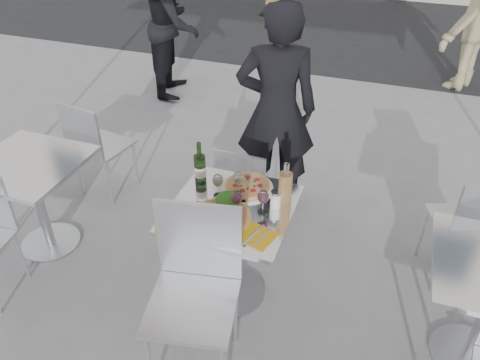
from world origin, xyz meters
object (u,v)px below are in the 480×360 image
(salad_plate, at_px, (228,201))
(sugar_shaker, at_px, (276,199))
(side_chair_lfar, at_px, (94,142))
(wineglass_red_b, at_px, (263,198))
(wineglass_white_a, at_px, (218,181))
(napkin_right, at_px, (257,236))
(side_chair_rfar, at_px, (475,223))
(woman_diner, at_px, (276,111))
(chair_near, at_px, (196,279))
(pedestrian_a, at_px, (174,23))
(chair_far, at_px, (244,186))
(main_table, at_px, (232,234))
(wineglass_red_a, at_px, (237,198))
(side_table_left, at_px, (34,187))
(pizza_far, at_px, (248,186))
(napkin_left, at_px, (171,225))
(wine_bottle, at_px, (200,168))
(pizza_near, at_px, (221,216))
(pedestrian_b, at_px, (474,13))
(carafe, at_px, (285,188))
(wineglass_white_b, at_px, (238,179))

(salad_plate, distance_m, sugar_shaker, 0.28)
(side_chair_lfar, height_order, wineglass_red_b, wineglass_red_b)
(side_chair_lfar, distance_m, wineglass_white_a, 1.53)
(side_chair_lfar, distance_m, napkin_right, 1.93)
(side_chair_rfar, distance_m, woman_diner, 1.59)
(woman_diner, distance_m, sugar_shaker, 1.05)
(side_chair_lfar, bearing_deg, wineglass_white_a, 165.05)
(chair_near, bearing_deg, pedestrian_a, 106.78)
(chair_far, xyz_separation_m, side_chair_rfar, (1.55, 0.03, 0.06))
(napkin_right, bearing_deg, woman_diner, 117.43)
(main_table, height_order, wineglass_red_a, wineglass_red_a)
(wineglass_red_a, bearing_deg, side_table_left, 178.60)
(woman_diner, xyz_separation_m, wineglass_white_a, (-0.08, -1.03, -0.00))
(woman_diner, xyz_separation_m, pedestrian_a, (-1.77, 1.83, -0.01))
(pizza_far, xyz_separation_m, wineglass_red_b, (0.16, -0.20, 0.09))
(napkin_left, bearing_deg, wine_bottle, 61.70)
(wineglass_red_a, height_order, napkin_left, wineglass_red_a)
(wine_bottle, bearing_deg, side_chair_lfar, 156.43)
(wineglass_red_b, relative_size, napkin_right, 0.71)
(chair_near, bearing_deg, pizza_near, 77.72)
(chair_near, xyz_separation_m, napkin_left, (-0.24, 0.21, 0.15))
(pedestrian_b, xyz_separation_m, sugar_shaker, (-1.28, -4.17, -0.12))
(pedestrian_a, bearing_deg, woman_diner, -150.01)
(pedestrian_b, height_order, wine_bottle, pedestrian_b)
(carafe, xyz_separation_m, wineglass_white_b, (-0.30, 0.01, -0.01))
(side_table_left, bearing_deg, pedestrian_b, 54.71)
(chair_far, distance_m, napkin_left, 0.90)
(side_chair_lfar, xyz_separation_m, salad_plate, (1.45, -0.69, 0.26))
(main_table, xyz_separation_m, pedestrian_a, (-1.81, 2.94, 0.31))
(chair_far, relative_size, pizza_far, 2.53)
(carafe, bearing_deg, pizza_near, -141.31)
(chair_near, distance_m, wine_bottle, 0.74)
(salad_plate, xyz_separation_m, carafe, (0.31, 0.13, 0.08))
(chair_far, bearing_deg, sugar_shaker, 128.33)
(sugar_shaker, bearing_deg, carafe, 38.75)
(wineglass_white_b, xyz_separation_m, wineglass_red_b, (0.20, -0.13, 0.00))
(wine_bottle, relative_size, napkin_left, 1.21)
(side_chair_rfar, height_order, salad_plate, side_chair_rfar)
(chair_near, height_order, pizza_near, chair_near)
(chair_far, height_order, pedestrian_b, pedestrian_b)
(main_table, xyz_separation_m, wine_bottle, (-0.28, 0.17, 0.32))
(sugar_shaker, height_order, napkin_right, sugar_shaker)
(sugar_shaker, bearing_deg, side_table_left, -176.75)
(carafe, distance_m, wineglass_red_a, 0.30)
(side_chair_lfar, relative_size, wineglass_red_a, 5.65)
(salad_plate, bearing_deg, chair_near, -90.84)
(wineglass_white_b, bearing_deg, main_table, -85.82)
(pizza_far, distance_m, wineglass_white_b, 0.12)
(chair_far, xyz_separation_m, pedestrian_a, (-1.70, 2.36, 0.36))
(woman_diner, bearing_deg, napkin_left, 63.70)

